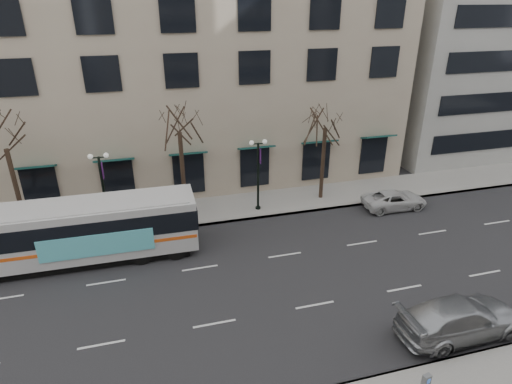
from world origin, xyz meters
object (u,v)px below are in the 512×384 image
object	(u,v)px
lamp_post_right	(258,172)
white_pickup	(394,200)
city_bus	(80,230)
tree_far_left	(2,133)
tree_far_right	(326,114)
pay_station	(426,383)
lamp_post_left	(104,188)
silver_car	(460,318)
tree_far_mid	(178,118)

from	to	relation	value
lamp_post_right	white_pickup	distance (m)	9.97
lamp_post_right	city_bus	bearing A→B (deg)	-163.53
tree_far_left	white_pickup	xyz separation A→B (m)	(24.47, -2.72, -6.06)
city_bus	white_pickup	size ratio (longest dim) A/B	2.87
tree_far_right	pay_station	distance (m)	18.49
lamp_post_left	lamp_post_right	bearing A→B (deg)	0.00
tree_far_left	silver_car	size ratio (longest dim) A/B	1.42
lamp_post_right	silver_car	distance (m)	15.13
tree_far_mid	silver_car	world-z (taller)	tree_far_mid
white_pickup	pay_station	bearing A→B (deg)	153.66
pay_station	lamp_post_right	bearing A→B (deg)	84.96
white_pickup	pay_station	distance (m)	16.65
tree_far_mid	white_pickup	distance (m)	16.01
lamp_post_left	silver_car	bearing A→B (deg)	-42.12
white_pickup	lamp_post_left	bearing A→B (deg)	85.53
lamp_post_left	pay_station	bearing A→B (deg)	-55.31
tree_far_left	white_pickup	distance (m)	25.36
tree_far_mid	tree_far_right	distance (m)	10.01
tree_far_left	lamp_post_left	distance (m)	6.29
lamp_post_left	white_pickup	distance (m)	19.72
tree_far_right	pay_station	size ratio (longest dim) A/B	5.82
lamp_post_left	tree_far_mid	bearing A→B (deg)	6.85
silver_car	pay_station	distance (m)	4.76
tree_far_mid	silver_car	bearing A→B (deg)	-54.33
lamp_post_left	silver_car	xyz separation A→B (m)	(15.44, -13.96, -2.09)
lamp_post_right	silver_car	bearing A→B (deg)	-68.71
white_pickup	silver_car	bearing A→B (deg)	162.97
tree_far_right	tree_far_mid	bearing A→B (deg)	180.00
tree_far_left	lamp_post_left	bearing A→B (deg)	-6.83
city_bus	pay_station	xyz separation A→B (m)	(12.89, -13.47, -0.78)
tree_far_right	silver_car	world-z (taller)	tree_far_right
city_bus	tree_far_right	bearing A→B (deg)	14.31
tree_far_left	tree_far_right	world-z (taller)	tree_far_left
silver_car	pay_station	xyz separation A→B (m)	(-3.81, -2.84, 0.30)
lamp_post_left	city_bus	size ratio (longest dim) A/B	0.40
lamp_post_left	white_pickup	world-z (taller)	lamp_post_left
tree_far_mid	pay_station	world-z (taller)	tree_far_mid
tree_far_mid	tree_far_left	bearing A→B (deg)	-180.00
lamp_post_right	lamp_post_left	bearing A→B (deg)	180.00
tree_far_left	city_bus	world-z (taller)	tree_far_left
city_bus	white_pickup	distance (m)	20.80
lamp_post_right	tree_far_left	bearing A→B (deg)	177.71
tree_far_right	city_bus	xyz separation A→B (m)	(-16.25, -3.93, -4.49)
city_bus	white_pickup	bearing A→B (deg)	4.06
tree_far_mid	lamp_post_left	world-z (taller)	tree_far_mid
lamp_post_left	tree_far_left	bearing A→B (deg)	173.17
tree_far_left	lamp_post_right	xyz separation A→B (m)	(15.01, -0.60, -3.75)
tree_far_right	city_bus	world-z (taller)	tree_far_right
lamp_post_right	pay_station	size ratio (longest dim) A/B	3.76
pay_station	city_bus	bearing A→B (deg)	123.14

